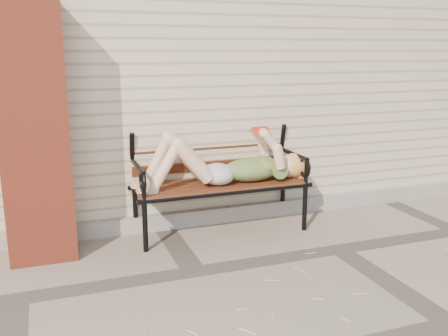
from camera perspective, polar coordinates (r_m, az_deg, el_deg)
name	(u,v)px	position (r m, az deg, el deg)	size (l,w,h in m)	color
ground	(339,249)	(4.30, 13.00, -9.05)	(80.00, 80.00, 0.00)	gray
house_wall	(219,58)	(6.69, -0.58, 12.41)	(8.00, 4.00, 3.00)	beige
foundation_strip	(286,207)	(5.07, 7.11, -4.44)	(8.00, 0.10, 0.15)	gray
brick_pillar	(34,132)	(4.11, -20.88, 3.87)	(0.50, 0.50, 2.00)	#AD3C27
garden_bench	(217,165)	(4.51, -0.82, 0.40)	(1.66, 0.66, 1.08)	black
reading_woman	(223,164)	(4.38, -0.09, 0.51)	(1.57, 0.36, 0.49)	#093942
straw_scatter	(327,307)	(3.39, 11.73, -15.31)	(2.83, 1.60, 0.01)	tan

